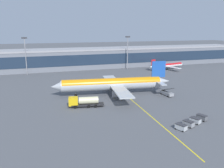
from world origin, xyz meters
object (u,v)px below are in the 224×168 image
object	(u,v)px
commuter_jet_far	(167,66)
baggage_cart_1	(188,124)
belt_loader	(167,93)
baggage_cart_3	(202,117)
fuel_tanker	(84,102)
main_airliner	(113,84)
baggage_cart_0	(181,127)
baggage_cart_2	(195,120)

from	to	relation	value
commuter_jet_far	baggage_cart_1	bearing A→B (deg)	-118.17
belt_loader	baggage_cart_3	world-z (taller)	belt_loader
fuel_tanker	belt_loader	world-z (taller)	belt_loader
main_airliner	commuter_jet_far	xyz separation A→B (m)	(49.09, 42.28, -1.72)
commuter_jet_far	belt_loader	bearing A→B (deg)	-121.74
belt_loader	baggage_cart_1	world-z (taller)	belt_loader
baggage_cart_0	baggage_cart_3	size ratio (longest dim) A/B	1.00
belt_loader	baggage_cart_0	world-z (taller)	belt_loader
baggage_cart_2	baggage_cart_3	bearing A→B (deg)	21.76
belt_loader	commuter_jet_far	world-z (taller)	commuter_jet_far
belt_loader	baggage_cart_0	size ratio (longest dim) A/B	2.30
baggage_cart_0	belt_loader	bearing A→B (deg)	64.83
baggage_cart_2	baggage_cart_3	distance (m)	3.20
fuel_tanker	baggage_cart_3	size ratio (longest dim) A/B	3.66
main_airliner	commuter_jet_far	size ratio (longest dim) A/B	1.65
baggage_cart_1	belt_loader	bearing A→B (deg)	69.29
fuel_tanker	commuter_jet_far	bearing A→B (deg)	40.40
baggage_cart_1	fuel_tanker	bearing A→B (deg)	132.63
baggage_cart_2	baggage_cart_1	bearing A→B (deg)	-158.24
fuel_tanker	baggage_cart_2	size ratio (longest dim) A/B	3.66
belt_loader	baggage_cart_1	xyz separation A→B (m)	(-9.95, -26.33, -0.21)
baggage_cart_2	commuter_jet_far	size ratio (longest dim) A/B	0.11
baggage_cart_2	baggage_cart_0	bearing A→B (deg)	-158.24
baggage_cart_1	main_airliner	bearing A→B (deg)	103.77
fuel_tanker	baggage_cart_2	distance (m)	32.89
belt_loader	baggage_cart_2	xyz separation A→B (m)	(-6.98, -25.14, -0.21)
belt_loader	fuel_tanker	bearing A→B (deg)	-174.40
main_airliner	fuel_tanker	xyz separation A→B (m)	(-13.10, -10.64, -2.27)
main_airliner	baggage_cart_0	distance (m)	35.63
fuel_tanker	baggage_cart_3	distance (m)	34.42
fuel_tanker	baggage_cart_0	size ratio (longest dim) A/B	3.66
baggage_cart_0	commuter_jet_far	bearing A→B (deg)	60.51
main_airliner	baggage_cart_3	world-z (taller)	main_airliner
baggage_cart_0	baggage_cart_2	world-z (taller)	same
baggage_cart_1	baggage_cart_2	size ratio (longest dim) A/B	1.00
main_airliner	baggage_cart_2	world-z (taller)	main_airliner
baggage_cart_3	commuter_jet_far	size ratio (longest dim) A/B	0.11
baggage_cart_1	baggage_cart_3	bearing A→B (deg)	21.76
main_airliner	baggage_cart_3	size ratio (longest dim) A/B	14.64
baggage_cart_3	commuter_jet_far	xyz separation A→B (m)	(34.84, 73.80, 1.51)
baggage_cart_0	commuter_jet_far	distance (m)	88.89
baggage_cart_0	baggage_cart_2	xyz separation A→B (m)	(5.94, 2.37, 0.00)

